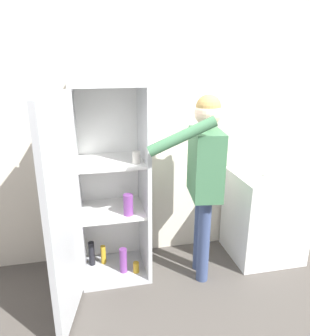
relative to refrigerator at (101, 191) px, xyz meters
name	(u,v)px	position (x,y,z in m)	size (l,w,h in m)	color
ground_plane	(158,314)	(0.38, -0.56, -0.89)	(12.00, 12.00, 0.00)	#4C4742
wall_back	(136,135)	(0.38, 0.42, 0.38)	(7.00, 0.06, 2.55)	beige
refrigerator	(101,191)	(0.00, 0.00, 0.00)	(0.81, 1.16, 1.81)	#B7BABC
person	(204,167)	(0.88, -0.13, 0.20)	(0.70, 0.57, 1.71)	#384770
counter	(265,215)	(1.64, 0.06, -0.44)	(0.68, 0.62, 0.90)	white
bowl	(272,172)	(1.65, 0.04, 0.04)	(0.21, 0.21, 0.06)	white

